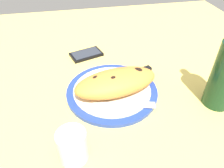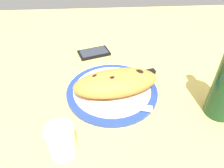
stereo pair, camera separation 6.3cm
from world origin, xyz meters
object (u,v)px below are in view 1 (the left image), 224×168
calzone (116,82)px  knife (130,75)px  fork (130,104)px  smartphone (86,54)px  water_glass (73,147)px  plate (112,91)px

calzone → knife: 9.06cm
knife → fork: bearing=-105.1°
calzone → fork: (2.60, -6.86, -2.96)cm
fork → knife: knife is taller
fork → knife: bearing=74.9°
calzone → knife: size_ratio=1.16×
calzone → smartphone: calzone is taller
knife → water_glass: size_ratio=2.86×
fork → smartphone: fork is taller
fork → smartphone: (-9.14, 31.26, -1.17)cm
calzone → fork: 7.91cm
calzone → fork: size_ratio=1.54×
fork → smartphone: bearing=106.3°
fork → water_glass: water_glass is taller
calzone → plate: bearing=142.4°
plate → smartphone: 24.22cm
plate → fork: fork is taller
fork → water_glass: 20.51cm
plate → fork: (3.65, -7.67, 1.00)cm
calzone → smartphone: 25.60cm
knife → smartphone: knife is taller
plate → calzone: 4.18cm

